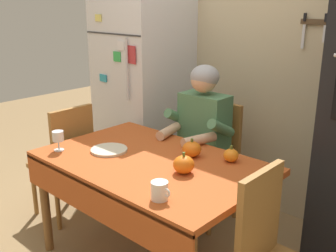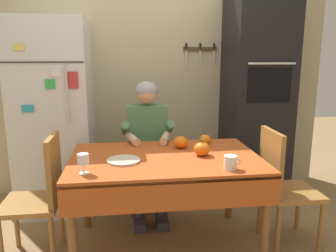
{
  "view_description": "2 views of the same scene",
  "coord_description": "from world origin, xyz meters",
  "px_view_note": "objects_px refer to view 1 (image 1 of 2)",
  "views": [
    {
      "loc": [
        1.62,
        -1.51,
        1.68
      ],
      "look_at": [
        -0.03,
        0.28,
        0.91
      ],
      "focal_mm": 42.53,
      "sensor_mm": 36.0,
      "label": 1
    },
    {
      "loc": [
        -0.28,
        -2.26,
        1.49
      ],
      "look_at": [
        0.03,
        0.14,
        0.96
      ],
      "focal_mm": 35.62,
      "sensor_mm": 36.0,
      "label": 2
    }
  ],
  "objects_px": {
    "pumpkin_medium": "(231,155)",
    "pumpkin_small": "(192,149)",
    "chair_left_side": "(67,158)",
    "pumpkin_large": "(184,164)",
    "wine_glass": "(58,137)",
    "serving_tray": "(109,150)",
    "coffee_mug": "(160,191)",
    "dining_table": "(149,173)",
    "chair_behind_person": "(213,156)",
    "refrigerator": "(144,90)",
    "seated_person": "(198,135)"
  },
  "relations": [
    {
      "from": "pumpkin_medium",
      "to": "pumpkin_small",
      "type": "relative_size",
      "value": 0.86
    },
    {
      "from": "chair_left_side",
      "to": "pumpkin_large",
      "type": "relative_size",
      "value": 7.42
    },
    {
      "from": "chair_left_side",
      "to": "wine_glass",
      "type": "relative_size",
      "value": 7.04
    },
    {
      "from": "chair_left_side",
      "to": "serving_tray",
      "type": "distance_m",
      "value": 0.64
    },
    {
      "from": "coffee_mug",
      "to": "wine_glass",
      "type": "bearing_deg",
      "value": 177.61
    },
    {
      "from": "dining_table",
      "to": "chair_behind_person",
      "type": "height_order",
      "value": "chair_behind_person"
    },
    {
      "from": "chair_left_side",
      "to": "wine_glass",
      "type": "bearing_deg",
      "value": -38.1
    },
    {
      "from": "refrigerator",
      "to": "pumpkin_small",
      "type": "relative_size",
      "value": 14.9
    },
    {
      "from": "pumpkin_large",
      "to": "serving_tray",
      "type": "bearing_deg",
      "value": -173.48
    },
    {
      "from": "pumpkin_large",
      "to": "seated_person",
      "type": "bearing_deg",
      "value": 121.53
    },
    {
      "from": "wine_glass",
      "to": "serving_tray",
      "type": "distance_m",
      "value": 0.34
    },
    {
      "from": "refrigerator",
      "to": "chair_left_side",
      "type": "distance_m",
      "value": 0.97
    },
    {
      "from": "dining_table",
      "to": "seated_person",
      "type": "height_order",
      "value": "seated_person"
    },
    {
      "from": "chair_left_side",
      "to": "pumpkin_small",
      "type": "relative_size",
      "value": 7.7
    },
    {
      "from": "chair_left_side",
      "to": "wine_glass",
      "type": "xyz_separation_m",
      "value": [
        0.34,
        -0.27,
        0.32
      ]
    },
    {
      "from": "pumpkin_medium",
      "to": "serving_tray",
      "type": "xyz_separation_m",
      "value": [
        -0.69,
        -0.39,
        -0.03
      ]
    },
    {
      "from": "chair_behind_person",
      "to": "pumpkin_small",
      "type": "relative_size",
      "value": 7.7
    },
    {
      "from": "refrigerator",
      "to": "wine_glass",
      "type": "relative_size",
      "value": 13.62
    },
    {
      "from": "dining_table",
      "to": "chair_behind_person",
      "type": "xyz_separation_m",
      "value": [
        -0.09,
        0.79,
        -0.14
      ]
    },
    {
      "from": "coffee_mug",
      "to": "pumpkin_small",
      "type": "distance_m",
      "value": 0.6
    },
    {
      "from": "serving_tray",
      "to": "wine_glass",
      "type": "bearing_deg",
      "value": -139.54
    },
    {
      "from": "pumpkin_small",
      "to": "pumpkin_large",
      "type": "bearing_deg",
      "value": -60.91
    },
    {
      "from": "seated_person",
      "to": "serving_tray",
      "type": "xyz_separation_m",
      "value": [
        -0.22,
        -0.66,
        0.01
      ]
    },
    {
      "from": "pumpkin_large",
      "to": "pumpkin_small",
      "type": "distance_m",
      "value": 0.26
    },
    {
      "from": "chair_behind_person",
      "to": "serving_tray",
      "type": "xyz_separation_m",
      "value": [
        -0.22,
        -0.85,
        0.24
      ]
    },
    {
      "from": "chair_left_side",
      "to": "coffee_mug",
      "type": "bearing_deg",
      "value": -13.4
    },
    {
      "from": "coffee_mug",
      "to": "chair_left_side",
      "type": "bearing_deg",
      "value": 166.6
    },
    {
      "from": "wine_glass",
      "to": "chair_behind_person",
      "type": "bearing_deg",
      "value": 66.28
    },
    {
      "from": "dining_table",
      "to": "chair_left_side",
      "type": "xyz_separation_m",
      "value": [
        -0.9,
        -0.0,
        -0.14
      ]
    },
    {
      "from": "coffee_mug",
      "to": "pumpkin_large",
      "type": "xyz_separation_m",
      "value": [
        -0.12,
        0.32,
        0.0
      ]
    },
    {
      "from": "pumpkin_large",
      "to": "serving_tray",
      "type": "height_order",
      "value": "pumpkin_large"
    },
    {
      "from": "pumpkin_small",
      "to": "wine_glass",
      "type": "bearing_deg",
      "value": -144.58
    },
    {
      "from": "refrigerator",
      "to": "chair_left_side",
      "type": "bearing_deg",
      "value": -86.83
    },
    {
      "from": "chair_behind_person",
      "to": "pumpkin_medium",
      "type": "distance_m",
      "value": 0.71
    },
    {
      "from": "seated_person",
      "to": "chair_left_side",
      "type": "bearing_deg",
      "value": -143.13
    },
    {
      "from": "seated_person",
      "to": "pumpkin_medium",
      "type": "bearing_deg",
      "value": -30.26
    },
    {
      "from": "pumpkin_small",
      "to": "chair_behind_person",
      "type": "bearing_deg",
      "value": 113.26
    },
    {
      "from": "chair_left_side",
      "to": "pumpkin_medium",
      "type": "xyz_separation_m",
      "value": [
        1.28,
        0.33,
        0.27
      ]
    },
    {
      "from": "dining_table",
      "to": "pumpkin_large",
      "type": "height_order",
      "value": "pumpkin_large"
    },
    {
      "from": "coffee_mug",
      "to": "pumpkin_medium",
      "type": "bearing_deg",
      "value": 91.36
    },
    {
      "from": "chair_left_side",
      "to": "serving_tray",
      "type": "bearing_deg",
      "value": -5.23
    },
    {
      "from": "seated_person",
      "to": "coffee_mug",
      "type": "xyz_separation_m",
      "value": [
        0.48,
        -0.92,
        0.05
      ]
    },
    {
      "from": "refrigerator",
      "to": "serving_tray",
      "type": "relative_size",
      "value": 7.54
    },
    {
      "from": "pumpkin_large",
      "to": "pumpkin_small",
      "type": "bearing_deg",
      "value": 119.09
    },
    {
      "from": "pumpkin_medium",
      "to": "coffee_mug",
      "type": "bearing_deg",
      "value": -88.64
    },
    {
      "from": "seated_person",
      "to": "coffee_mug",
      "type": "height_order",
      "value": "seated_person"
    },
    {
      "from": "refrigerator",
      "to": "pumpkin_small",
      "type": "distance_m",
      "value": 1.28
    },
    {
      "from": "pumpkin_medium",
      "to": "pumpkin_small",
      "type": "bearing_deg",
      "value": -156.56
    },
    {
      "from": "chair_behind_person",
      "to": "dining_table",
      "type": "bearing_deg",
      "value": -83.5
    },
    {
      "from": "chair_behind_person",
      "to": "chair_left_side",
      "type": "xyz_separation_m",
      "value": [
        -0.81,
        -0.8,
        0.0
      ]
    }
  ]
}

